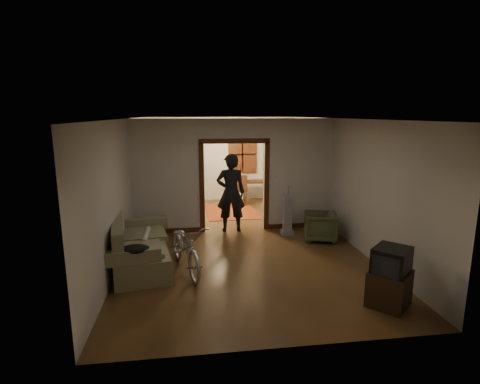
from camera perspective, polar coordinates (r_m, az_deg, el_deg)
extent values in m
cube|color=#402914|center=(8.93, -0.26, -7.16)|extent=(5.00, 8.50, 0.01)
cube|color=white|center=(8.44, -0.28, 11.11)|extent=(5.00, 8.50, 0.01)
cube|color=beige|center=(12.76, -2.79, 5.04)|extent=(5.00, 0.02, 2.80)
cube|color=beige|center=(8.62, -16.99, 1.24)|extent=(0.02, 8.50, 2.80)
cube|color=beige|center=(9.24, 15.30, 2.02)|extent=(0.02, 8.50, 2.80)
cube|color=beige|center=(9.31, -0.88, 2.52)|extent=(5.00, 0.14, 2.80)
cube|color=#401D0E|center=(9.36, -0.87, 0.71)|extent=(1.74, 0.20, 2.32)
cube|color=black|center=(12.78, 0.37, 5.74)|extent=(0.98, 0.06, 1.28)
sphere|color=#FFE0A5|center=(10.94, -2.02, 8.91)|extent=(0.24, 0.24, 0.24)
cube|color=silver|center=(9.45, 5.52, 1.68)|extent=(0.08, 0.01, 0.12)
cube|color=#626443|center=(7.52, -15.09, -7.32)|extent=(1.33, 2.28, 0.99)
cylinder|color=beige|center=(7.78, -14.10, -6.33)|extent=(0.10, 0.84, 0.10)
ellipsoid|color=black|center=(6.60, -15.71, -8.35)|extent=(0.48, 0.36, 0.14)
imported|color=silver|center=(7.12, -8.30, -8.26)|extent=(1.10, 1.91, 0.95)
imported|color=#414C2B|center=(8.96, 12.09, -5.13)|extent=(0.89, 0.87, 0.67)
cube|color=black|center=(6.37, 21.77, -13.46)|extent=(0.82, 0.81, 0.55)
cube|color=black|center=(6.21, 22.07, -9.91)|extent=(0.72, 0.72, 0.47)
cube|color=gray|center=(9.17, 7.25, -3.57)|extent=(0.30, 0.24, 0.97)
imported|color=black|center=(9.29, -1.41, -0.12)|extent=(0.72, 0.47, 1.96)
cube|color=maroon|center=(11.35, -1.41, -2.97)|extent=(1.56, 2.00, 0.01)
cube|color=#23301D|center=(12.53, -8.69, 2.24)|extent=(0.89, 0.55, 1.69)
sphere|color=#1E5972|center=(12.40, -8.85, 7.23)|extent=(0.27, 0.27, 0.27)
cube|color=#341F11|center=(12.53, 2.72, 0.07)|extent=(1.04, 0.69, 0.71)
cube|color=#341F11|center=(12.09, -0.10, 0.36)|extent=(0.49, 0.49, 1.00)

